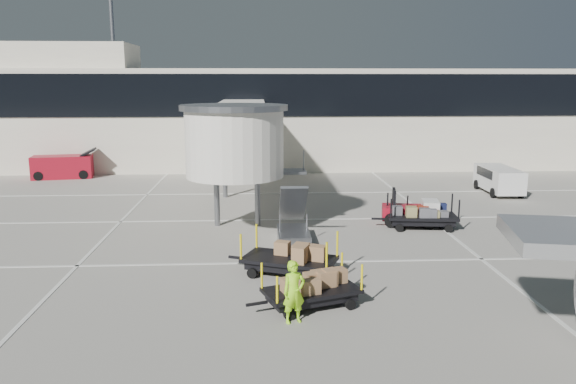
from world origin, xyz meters
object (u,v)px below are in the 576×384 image
suitcase_cart (420,217)px  belt_loader (63,167)px  box_cart_far (293,260)px  ground_worker (294,292)px  minivan (498,178)px  box_cart_near (312,290)px  baggage_tug (411,212)px

suitcase_cart → belt_loader: size_ratio=0.88×
belt_loader → box_cart_far: bearing=-63.9°
suitcase_cart → ground_worker: (-6.81, -10.53, 0.38)m
ground_worker → minivan: 23.79m
suitcase_cart → box_cart_near: bearing=-116.7°
ground_worker → box_cart_far: bearing=68.8°
baggage_tug → box_cart_far: size_ratio=0.70×
belt_loader → suitcase_cart: bearing=-44.5°
suitcase_cart → ground_worker: 12.55m
minivan → box_cart_near: bearing=-125.6°
baggage_tug → minivan: bearing=55.6°
baggage_tug → box_cart_near: baggage_tug is taller
box_cart_near → belt_loader: 29.84m
baggage_tug → minivan: 10.97m
baggage_tug → suitcase_cart: baggage_tug is taller
box_cart_near → belt_loader: (-16.12, 25.12, 0.27)m
box_cart_near → belt_loader: belt_loader is taller
baggage_tug → belt_loader: size_ratio=0.62×
box_cart_near → baggage_tug: bearing=40.3°
ground_worker → baggage_tug: bearing=41.8°
baggage_tug → box_cart_far: baggage_tug is taller
box_cart_far → ground_worker: size_ratio=2.19×
box_cart_near → minivan: size_ratio=0.84×
baggage_tug → belt_loader: 26.66m
box_cart_far → box_cart_near: bearing=-59.9°
baggage_tug → suitcase_cart: size_ratio=0.70×
minivan → suitcase_cart: bearing=-129.6°
minivan → belt_loader: size_ratio=0.94×
minivan → belt_loader: belt_loader is taller
suitcase_cart → baggage_tug: bearing=115.9°
ground_worker → suitcase_cart: bearing=39.1°
ground_worker → belt_loader: size_ratio=0.40×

